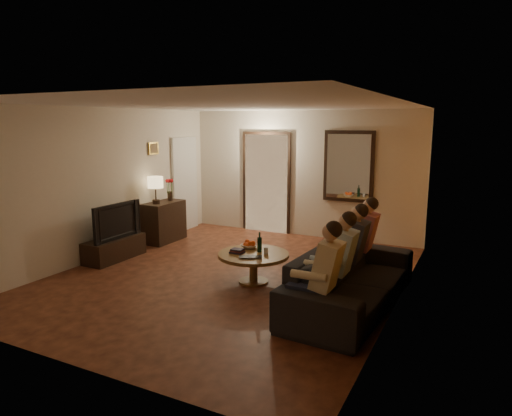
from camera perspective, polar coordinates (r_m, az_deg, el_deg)
The scene contains 33 objects.
floor at distance 7.17m, azimuth -3.26°, elevation -8.48°, with size 5.00×6.00×0.01m, color #3A180F.
ceiling at distance 6.78m, azimuth -3.49°, elevation 12.77°, with size 5.00×6.00×0.01m, color white.
back_wall at distance 9.55m, azimuth 5.72°, elevation 4.27°, with size 5.00×0.02×2.60m, color beige.
front_wall at distance 4.57m, azimuth -22.64°, elevation -3.37°, with size 5.00×0.02×2.60m, color beige.
left_wall at distance 8.38m, azimuth -18.34°, elevation 2.92°, with size 0.02×6.00×2.60m, color beige.
right_wall at distance 6.02m, azimuth 17.70°, elevation 0.15°, with size 0.02×6.00×2.60m, color beige.
orange_accent at distance 6.02m, azimuth 17.60°, elevation 0.16°, with size 0.01×6.00×2.60m, color #D16223.
kitchen_doorway at distance 9.87m, azimuth 1.31°, elevation 3.07°, with size 1.00×0.06×2.10m, color #FFE0A5.
door_trim at distance 9.86m, azimuth 1.29°, elevation 3.06°, with size 1.12×0.04×2.22m, color black.
fridge_glimpse at distance 9.79m, azimuth 2.64°, elevation 2.11°, with size 0.45×0.03×1.70m, color silver.
mirror_frame at distance 9.18m, azimuth 11.51°, elevation 5.12°, with size 1.00×0.05×1.40m, color black.
mirror_glass at distance 9.15m, azimuth 11.46°, elevation 5.10°, with size 0.86×0.02×1.26m, color white.
white_door at distance 10.13m, azimuth -8.88°, elevation 2.97°, with size 0.06×0.85×2.04m, color white.
framed_art at distance 9.27m, azimuth -12.70°, elevation 7.30°, with size 0.03×0.28×0.24m, color #B28C33.
art_canvas at distance 9.26m, azimuth -12.63°, elevation 7.30°, with size 0.01×0.22×0.18m, color brown.
dresser at distance 9.30m, azimuth -11.42°, elevation -1.68°, with size 0.45×0.90×0.80m, color black.
table_lamp at distance 9.02m, azimuth -12.44°, elevation 2.21°, with size 0.30×0.30×0.54m, color beige, non-canonical shape.
flower_vase at distance 9.36m, azimuth -10.73°, elevation 2.27°, with size 0.14×0.14×0.44m, color #B61317, non-canonical shape.
tv_stand at distance 8.34m, azimuth -17.27°, elevation -4.86°, with size 0.45×1.13×0.38m, color black.
tv at distance 8.22m, azimuth -17.46°, elevation -1.52°, with size 0.14×1.07×0.62m, color black.
sofa at distance 6.04m, azimuth 11.82°, elevation -8.61°, with size 1.00×2.56×0.75m, color black.
person_a at distance 5.18m, azimuth 8.19°, elevation -9.12°, with size 0.60×0.40×1.20m, color tan, non-canonical shape.
person_b at distance 5.72m, azimuth 10.14°, elevation -7.26°, with size 0.60×0.40×1.20m, color tan, non-canonical shape.
person_c at distance 6.28m, azimuth 11.73°, elevation -5.71°, with size 0.60×0.40×1.20m, color tan, non-canonical shape.
person_d at distance 6.84m, azimuth 13.05°, elevation -4.42°, with size 0.60×0.40×1.20m, color tan, non-canonical shape.
dog at distance 6.23m, azimuth 6.73°, elevation -8.78°, with size 0.56×0.24×0.56m, color #9C7948, non-canonical shape.
coffee_table at distance 6.81m, azimuth -0.32°, elevation -7.48°, with size 1.05×1.05×0.45m, color brown.
bowl at distance 7.01m, azimuth -0.81°, elevation -4.78°, with size 0.26×0.26×0.06m, color white.
oranges at distance 6.99m, azimuth -0.81°, elevation -4.24°, with size 0.20×0.20×0.08m, color #E34A13, non-canonical shape.
wine_bottle at distance 6.77m, azimuth 0.45°, elevation -4.25°, with size 0.07×0.07×0.31m, color black, non-canonical shape.
wine_glass at distance 6.70m, azimuth 1.25°, elevation -5.34°, with size 0.06×0.06×0.10m, color silver.
book_stack at distance 6.75m, azimuth -2.38°, elevation -5.35°, with size 0.20×0.15×0.07m, color black, non-canonical shape.
laptop at distance 6.46m, azimuth -0.66°, elevation -6.29°, with size 0.33×0.21×0.03m, color black.
Camera 1 is at (3.41, -5.86, 2.33)m, focal length 32.00 mm.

